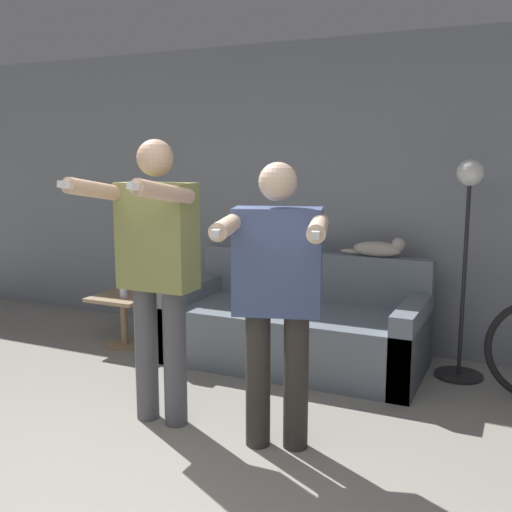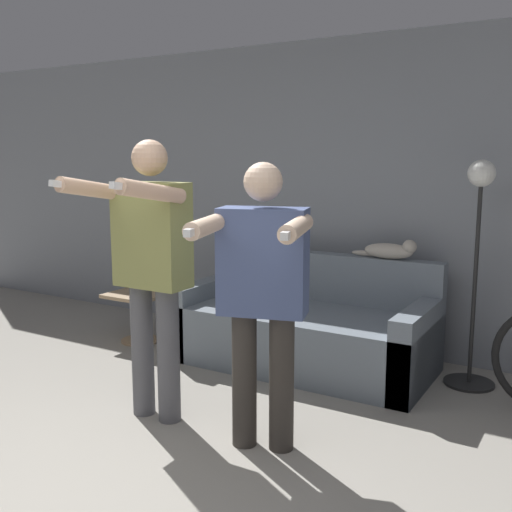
% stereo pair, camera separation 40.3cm
% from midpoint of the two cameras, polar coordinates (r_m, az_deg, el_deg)
% --- Properties ---
extents(wall_back, '(10.00, 0.05, 2.60)m').
position_cam_midpoint_polar(wall_back, '(5.15, 11.11, 5.59)').
color(wall_back, gray).
rests_on(wall_back, ground_plane).
extents(couch, '(1.97, 0.91, 0.85)m').
position_cam_midpoint_polar(couch, '(4.78, 7.11, -7.06)').
color(couch, slate).
rests_on(couch, ground_plane).
extents(person_left, '(0.53, 0.67, 1.73)m').
position_cam_midpoint_polar(person_left, '(3.64, -6.92, -0.41)').
color(person_left, '#56565B').
rests_on(person_left, ground_plane).
extents(person_right, '(0.66, 0.78, 1.60)m').
position_cam_midpoint_polar(person_right, '(3.25, 4.14, -3.00)').
color(person_right, '#38332D').
rests_on(person_right, ground_plane).
extents(cat, '(0.53, 0.14, 0.16)m').
position_cam_midpoint_polar(cat, '(4.78, 15.08, 0.50)').
color(cat, '#B7AD9E').
rests_on(cat, couch).
extents(floor_lamp, '(0.36, 0.36, 1.61)m').
position_cam_midpoint_polar(floor_lamp, '(4.51, 22.79, 1.35)').
color(floor_lamp, black).
rests_on(floor_lamp, ground_plane).
extents(side_table, '(0.48, 0.48, 0.45)m').
position_cam_midpoint_polar(side_table, '(5.38, -8.97, -4.75)').
color(side_table, '#A38460').
rests_on(side_table, ground_plane).
extents(cup, '(0.07, 0.07, 0.11)m').
position_cam_midpoint_polar(cup, '(5.27, -8.99, -3.08)').
color(cup, silver).
rests_on(cup, side_table).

